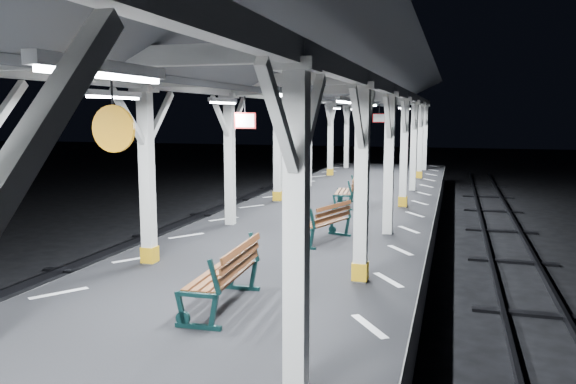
% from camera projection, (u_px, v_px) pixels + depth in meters
% --- Properties ---
extents(ground, '(120.00, 120.00, 0.00)m').
position_uv_depth(ground, '(202.00, 374.00, 8.29)').
color(ground, black).
rests_on(ground, ground).
extents(platform, '(6.00, 50.00, 1.00)m').
position_uv_depth(platform, '(202.00, 341.00, 8.22)').
color(platform, black).
rests_on(platform, ground).
extents(hazard_stripes_left, '(1.00, 48.00, 0.01)m').
position_uv_depth(hazard_stripes_left, '(59.00, 293.00, 8.84)').
color(hazard_stripes_left, silver).
rests_on(hazard_stripes_left, platform).
extents(hazard_stripes_right, '(1.00, 48.00, 0.01)m').
position_uv_depth(hazard_stripes_right, '(369.00, 326.00, 7.46)').
color(hazard_stripes_right, silver).
rests_on(hazard_stripes_right, platform).
extents(canopy, '(5.40, 49.00, 4.65)m').
position_uv_depth(canopy, '(195.00, 58.00, 7.65)').
color(canopy, silver).
rests_on(canopy, platform).
extents(bench_near, '(0.75, 1.81, 0.97)m').
position_uv_depth(bench_near, '(228.00, 274.00, 8.11)').
color(bench_near, '#0F2F2E').
rests_on(bench_near, platform).
extents(bench_mid, '(1.05, 1.72, 0.87)m').
position_uv_depth(bench_mid, '(326.00, 221.00, 12.34)').
color(bench_mid, '#0F2F2E').
rests_on(bench_mid, platform).
extents(bench_far, '(0.79, 1.71, 0.89)m').
position_uv_depth(bench_far, '(348.00, 191.00, 17.21)').
color(bench_far, '#0F2F2E').
rests_on(bench_far, platform).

